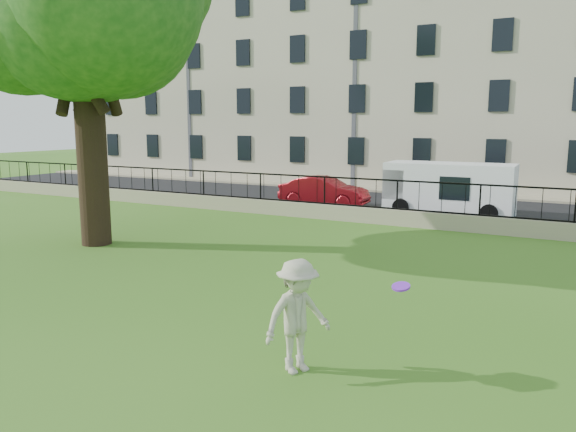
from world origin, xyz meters
The scene contains 10 objects.
ground centered at (0.00, 0.00, 0.00)m, with size 120.00×120.00×0.00m, color #3A701A.
retaining_wall centered at (0.00, 12.00, 0.30)m, with size 50.00×0.40×0.60m, color tan.
iron_railing centered at (0.00, 12.00, 1.15)m, with size 50.00×0.05×1.13m.
street centered at (0.00, 16.70, 0.01)m, with size 60.00×9.00×0.01m, color black.
sidewalk centered at (0.00, 21.90, 0.06)m, with size 60.00×1.40×0.12m, color tan.
building_row centered at (0.00, 27.57, 6.92)m, with size 56.40×10.40×13.80m.
man centered at (2.50, -1.02, 0.90)m, with size 1.16×0.67×1.80m, color #BDBA9A.
frisbee centered at (4.00, -0.63, 1.49)m, with size 0.27×0.27×0.03m, color purple.
red_sedan centered at (-4.50, 15.23, 0.68)m, with size 1.44×4.13×1.36m, color maroon.
white_van centered at (1.19, 15.40, 1.09)m, with size 5.18×2.02×2.18m, color white.
Camera 1 is at (6.29, -8.39, 3.86)m, focal length 35.00 mm.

